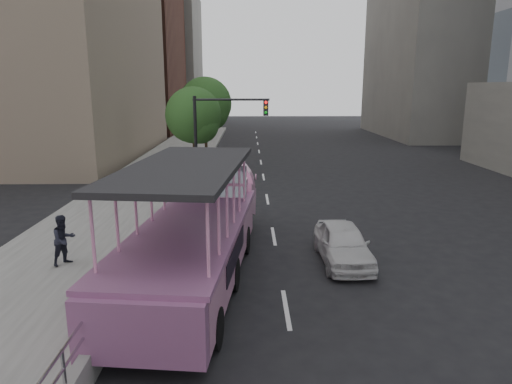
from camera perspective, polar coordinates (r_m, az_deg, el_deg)
The scene contains 13 objects.
ground at distance 14.08m, azimuth -1.01°, elevation -10.71°, with size 160.00×160.00×0.00m, color black.
sidewalk at distance 24.25m, azimuth -14.73°, elevation -0.60°, with size 5.50×80.00×0.30m, color #A1A19B.
kerb_wall at distance 16.08m, azimuth -12.27°, elevation -6.12°, with size 0.24×30.00×0.36m, color gray.
guardrail at distance 15.88m, azimuth -12.39°, elevation -3.85°, with size 0.07×22.00×0.71m.
duck_boat at distance 14.19m, azimuth -7.08°, elevation -4.75°, with size 3.81×11.25×3.67m.
car at distance 15.35m, azimuth 10.82°, elevation -6.32°, with size 1.53×3.79×1.29m, color silver.
pedestrian_mid at distance 15.25m, azimuth -22.90°, elevation -5.53°, with size 0.76×0.59×1.57m, color #212330.
parking_sign at distance 19.86m, azimuth -9.11°, elevation 1.45°, with size 0.08×0.63×2.79m.
traffic_signal at distance 25.55m, azimuth -4.91°, elevation 8.07°, with size 4.20×0.32×5.20m.
street_tree_near at distance 29.08m, azimuth -7.65°, elevation 9.22°, with size 3.52×3.52×5.72m.
street_tree_far at distance 34.99m, azimuth -6.22°, elevation 10.67°, with size 3.97×3.97×6.45m.
midrise_brick at distance 63.93m, azimuth -18.38°, elevation 18.93°, with size 18.00×16.00×26.00m, color brown.
midrise_stone_b at distance 78.67m, azimuth -13.25°, elevation 15.79°, with size 16.00×14.00×20.00m, color gray.
Camera 1 is at (0.02, -12.90, 5.65)m, focal length 32.00 mm.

